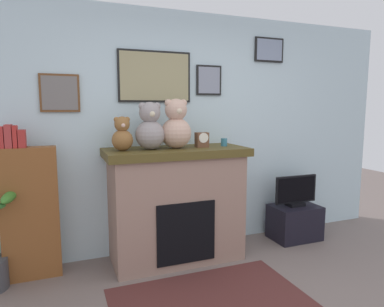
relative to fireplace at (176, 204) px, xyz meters
The scene contains 11 objects.
back_wall 0.84m from the fireplace, 53.81° to the left, with size 5.20×0.15×2.60m.
fireplace is the anchor object (origin of this frame).
bookshelf 1.39m from the fireplace, behind, with size 0.49×0.16×1.43m.
tv_stand 1.55m from the fireplace, ahead, with size 0.56×0.40×0.41m, color black.
television 1.50m from the fireplace, ahead, with size 0.56×0.14×0.37m.
area_rug 1.14m from the fireplace, 90.00° to the right, with size 1.60×1.20×0.01m, color #522725.
candle_jar 0.82m from the fireplace, ahead, with size 0.07×0.07×0.08m, color teal.
mantel_clock 0.71m from the fireplace, ahead, with size 0.13×0.10×0.15m.
teddy_bear_tan 0.91m from the fireplace, behind, with size 0.20×0.20×0.33m.
teddy_bear_grey 0.83m from the fireplace, behind, with size 0.29×0.29×0.46m.
teddy_bear_brown 0.80m from the fireplace, 97.83° to the right, with size 0.31×0.31×0.49m.
Camera 1 is at (-1.37, -1.63, 1.58)m, focal length 32.14 mm.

